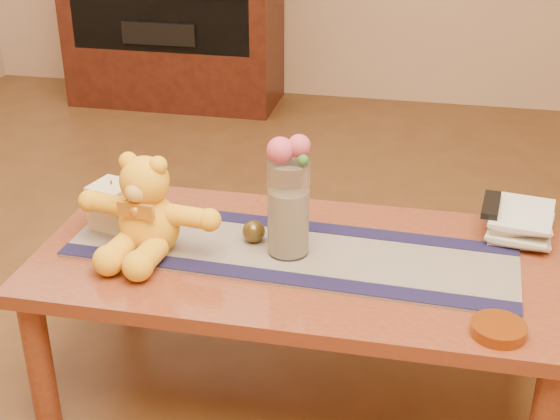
% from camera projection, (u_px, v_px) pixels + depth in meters
% --- Properties ---
extents(floor, '(5.50, 5.50, 0.00)m').
position_uv_depth(floor, '(297.00, 388.00, 2.27)').
color(floor, '#523117').
rests_on(floor, ground).
extents(coffee_table_top, '(1.40, 0.70, 0.04)m').
position_uv_depth(coffee_table_top, '(298.00, 261.00, 2.08)').
color(coffee_table_top, maroon).
rests_on(coffee_table_top, floor).
extents(table_leg_fl, '(0.07, 0.07, 0.41)m').
position_uv_depth(table_leg_fl, '(40.00, 364.00, 2.04)').
color(table_leg_fl, maroon).
rests_on(table_leg_fl, floor).
extents(table_leg_bl, '(0.07, 0.07, 0.41)m').
position_uv_depth(table_leg_bl, '(124.00, 257.00, 2.55)').
color(table_leg_bl, maroon).
rests_on(table_leg_bl, floor).
extents(table_leg_br, '(0.07, 0.07, 0.41)m').
position_uv_depth(table_leg_br, '(525.00, 301.00, 2.32)').
color(table_leg_br, maroon).
rests_on(table_leg_br, floor).
extents(persian_runner, '(1.21, 0.40, 0.01)m').
position_uv_depth(persian_runner, '(290.00, 251.00, 2.08)').
color(persian_runner, '#1E1A4A').
rests_on(persian_runner, coffee_table_top).
extents(runner_border_near, '(1.20, 0.11, 0.00)m').
position_uv_depth(runner_border_near, '(277.00, 277.00, 1.95)').
color(runner_border_near, '#151237').
rests_on(runner_border_near, persian_runner).
extents(runner_border_far, '(1.20, 0.11, 0.00)m').
position_uv_depth(runner_border_far, '(302.00, 225.00, 2.21)').
color(runner_border_far, '#151237').
rests_on(runner_border_far, persian_runner).
extents(teddy_bear, '(0.42, 0.36, 0.26)m').
position_uv_depth(teddy_bear, '(148.00, 205.00, 2.03)').
color(teddy_bear, yellow).
rests_on(teddy_bear, persian_runner).
extents(pillar_candle, '(0.13, 0.13, 0.13)m').
position_uv_depth(pillar_candle, '(113.00, 205.00, 2.18)').
color(pillar_candle, beige).
rests_on(pillar_candle, persian_runner).
extents(candle_wick, '(0.00, 0.00, 0.01)m').
position_uv_depth(candle_wick, '(111.00, 182.00, 2.15)').
color(candle_wick, black).
rests_on(candle_wick, pillar_candle).
extents(glass_vase, '(0.11, 0.11, 0.26)m').
position_uv_depth(glass_vase, '(288.00, 208.00, 2.01)').
color(glass_vase, silver).
rests_on(glass_vase, persian_runner).
extents(potpourri_fill, '(0.09, 0.09, 0.18)m').
position_uv_depth(potpourri_fill, '(288.00, 222.00, 2.03)').
color(potpourri_fill, beige).
rests_on(potpourri_fill, glass_vase).
extents(rose_left, '(0.07, 0.07, 0.07)m').
position_uv_depth(rose_left, '(280.00, 150.00, 1.93)').
color(rose_left, '#C94765').
rests_on(rose_left, glass_vase).
extents(rose_right, '(0.06, 0.06, 0.06)m').
position_uv_depth(rose_right, '(299.00, 146.00, 1.94)').
color(rose_right, '#C94765').
rests_on(rose_right, glass_vase).
extents(blue_flower_back, '(0.04, 0.04, 0.04)m').
position_uv_depth(blue_flower_back, '(295.00, 147.00, 1.97)').
color(blue_flower_back, '#4B65A2').
rests_on(blue_flower_back, glass_vase).
extents(blue_flower_side, '(0.04, 0.04, 0.04)m').
position_uv_depth(blue_flower_side, '(279.00, 151.00, 1.97)').
color(blue_flower_side, '#4B65A2').
rests_on(blue_flower_side, glass_vase).
extents(leaf_sprig, '(0.03, 0.03, 0.03)m').
position_uv_depth(leaf_sprig, '(303.00, 160.00, 1.92)').
color(leaf_sprig, '#33662D').
rests_on(leaf_sprig, glass_vase).
extents(bronze_ball, '(0.08, 0.08, 0.06)m').
position_uv_depth(bronze_ball, '(254.00, 231.00, 2.11)').
color(bronze_ball, '#53411B').
rests_on(bronze_ball, persian_runner).
extents(book_bottom, '(0.18, 0.23, 0.02)m').
position_uv_depth(book_bottom, '(488.00, 227.00, 2.19)').
color(book_bottom, beige).
rests_on(book_bottom, coffee_table_top).
extents(book_lower, '(0.20, 0.25, 0.02)m').
position_uv_depth(book_lower, '(491.00, 222.00, 2.18)').
color(book_lower, beige).
rests_on(book_lower, book_bottom).
extents(book_upper, '(0.17, 0.22, 0.02)m').
position_uv_depth(book_upper, '(488.00, 214.00, 2.18)').
color(book_upper, beige).
rests_on(book_upper, book_lower).
extents(book_top, '(0.20, 0.25, 0.02)m').
position_uv_depth(book_top, '(492.00, 209.00, 2.17)').
color(book_top, beige).
rests_on(book_top, book_upper).
extents(tv_remote, '(0.06, 0.16, 0.02)m').
position_uv_depth(tv_remote, '(491.00, 205.00, 2.15)').
color(tv_remote, black).
rests_on(tv_remote, book_top).
extents(amber_dish, '(0.13, 0.13, 0.03)m').
position_uv_depth(amber_dish, '(498.00, 329.00, 1.74)').
color(amber_dish, '#BF5914').
rests_on(amber_dish, coffee_table_top).
extents(media_cabinet, '(1.20, 0.50, 1.10)m').
position_uv_depth(media_cabinet, '(173.00, 8.00, 4.42)').
color(media_cabinet, black).
rests_on(media_cabinet, floor).
extents(stereo_lower, '(0.42, 0.28, 0.12)m').
position_uv_depth(stereo_lower, '(166.00, 29.00, 4.35)').
color(stereo_lower, black).
rests_on(stereo_lower, media_cabinet).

